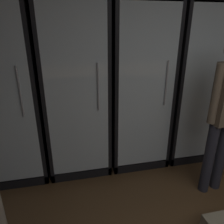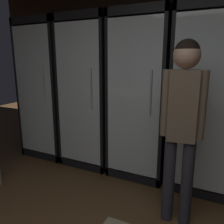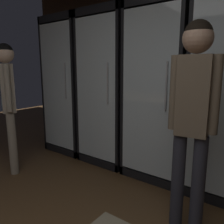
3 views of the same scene
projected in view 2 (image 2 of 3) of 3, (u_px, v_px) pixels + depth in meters
wall_back at (183, 67)px, 2.92m from camera, size 6.00×0.06×2.80m
cooler_far_left at (50, 91)px, 3.58m from camera, size 0.72×0.63×2.06m
cooler_left at (92, 94)px, 3.25m from camera, size 0.72×0.63×2.06m
cooler_center at (142, 98)px, 2.93m from camera, size 0.72×0.63×2.06m
cooler_right at (206, 103)px, 2.60m from camera, size 0.72×0.63×2.06m
shopper_far at (183, 114)px, 1.94m from camera, size 0.37×0.22×1.66m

